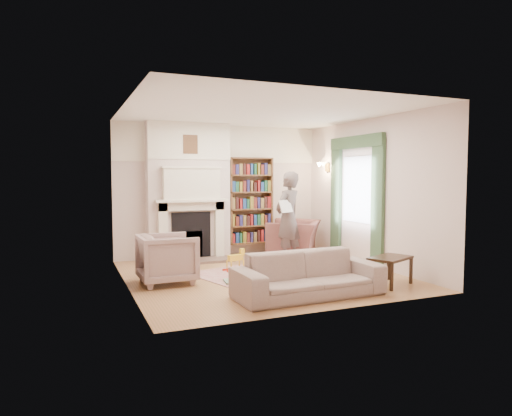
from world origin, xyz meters
name	(u,v)px	position (x,y,z in m)	size (l,w,h in m)	color
floor	(262,275)	(0.00, 0.00, 0.00)	(4.50, 4.50, 0.00)	olive
ceiling	(262,112)	(0.00, 0.00, 2.80)	(4.50, 4.50, 0.00)	white
wall_back	(220,191)	(0.00, 2.25, 1.40)	(4.50, 4.50, 0.00)	beige
wall_front	(333,201)	(0.00, -2.25, 1.40)	(4.50, 4.50, 0.00)	beige
wall_left	(126,197)	(-2.25, 0.00, 1.40)	(4.50, 4.50, 0.00)	beige
wall_right	(370,193)	(2.25, 0.00, 1.40)	(4.50, 4.50, 0.00)	beige
fireplace	(189,192)	(-0.75, 2.05, 1.39)	(1.70, 0.58, 2.80)	beige
bookcase	(250,201)	(0.65, 2.12, 1.18)	(1.00, 0.24, 1.85)	brown
window	(357,189)	(2.23, 0.40, 1.45)	(0.02, 0.90, 1.30)	silver
curtain_left	(378,204)	(2.20, -0.30, 1.20)	(0.07, 0.32, 2.40)	#314C31
curtain_right	(336,200)	(2.20, 1.10, 1.20)	(0.07, 0.32, 2.40)	#314C31
pelmet	(356,142)	(2.19, 0.40, 2.38)	(0.09, 1.70, 0.24)	#314C31
wall_sconce	(320,167)	(2.03, 1.50, 1.90)	(0.20, 0.24, 0.24)	gold
rug	(270,273)	(0.20, 0.09, 0.01)	(2.39, 1.84, 0.01)	#C4AC94
armchair_reading	(294,239)	(1.38, 1.43, 0.38)	(1.17, 1.02, 0.76)	#552E2D
armchair_left	(167,259)	(-1.63, 0.04, 0.40)	(0.85, 0.87, 0.79)	#ABA18D
sofa	(309,275)	(0.07, -1.53, 0.31)	(2.14, 0.84, 0.62)	#B2A493
man_reading	(288,217)	(0.93, 0.83, 0.90)	(0.66, 0.43, 1.80)	#524541
newspaper	(286,206)	(0.78, 0.63, 1.14)	(0.35, 0.02, 0.25)	silver
coffee_table	(390,271)	(1.57, -1.44, 0.23)	(0.70, 0.45, 0.45)	black
paraffin_heater	(163,248)	(-1.33, 1.90, 0.28)	(0.24, 0.24, 0.55)	#B1B3BA
rocking_horse	(235,260)	(-0.29, 0.52, 0.19)	(0.44, 0.18, 0.39)	gold
board_game	(235,281)	(-0.61, -0.35, 0.03)	(0.34, 0.34, 0.03)	gold
game_box_lid	(245,277)	(-0.39, -0.19, 0.04)	(0.31, 0.21, 0.05)	red
comic_annuals	(287,277)	(0.32, -0.36, 0.02)	(0.72, 0.28, 0.02)	red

